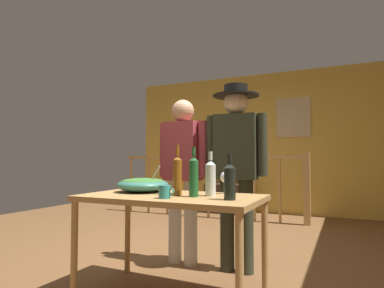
% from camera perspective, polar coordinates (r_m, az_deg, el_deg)
% --- Properties ---
extents(ground_plane, '(8.55, 8.55, 0.00)m').
position_cam_1_polar(ground_plane, '(3.62, -1.04, -19.18)').
color(ground_plane, brown).
extents(back_wall, '(5.24, 0.10, 2.70)m').
position_cam_1_polar(back_wall, '(6.60, 11.65, 0.19)').
color(back_wall, gold).
rests_on(back_wall, ground_plane).
extents(framed_picture, '(0.61, 0.03, 0.74)m').
position_cam_1_polar(framed_picture, '(6.45, 17.19, 4.43)').
color(framed_picture, tan).
extents(stair_railing, '(3.43, 0.10, 1.14)m').
position_cam_1_polar(stair_railing, '(5.74, 7.12, -6.03)').
color(stair_railing, '#B2844C').
rests_on(stair_railing, ground_plane).
extents(tv_console, '(0.90, 0.40, 0.55)m').
position_cam_1_polar(tv_console, '(6.44, 6.50, -9.39)').
color(tv_console, '#38281E').
rests_on(tv_console, ground_plane).
extents(flat_screen_tv, '(0.52, 0.12, 0.39)m').
position_cam_1_polar(flat_screen_tv, '(6.37, 6.39, -4.87)').
color(flat_screen_tv, black).
rests_on(flat_screen_tv, tv_console).
extents(serving_table, '(1.35, 0.74, 0.76)m').
position_cam_1_polar(serving_table, '(2.51, -3.70, -10.64)').
color(serving_table, '#B2844C').
rests_on(serving_table, ground_plane).
extents(salad_bowl, '(0.43, 0.43, 0.22)m').
position_cam_1_polar(salad_bowl, '(2.77, -8.51, -6.90)').
color(salad_bowl, '#337060').
rests_on(salad_bowl, serving_table).
extents(wine_glass, '(0.08, 0.08, 0.17)m').
position_cam_1_polar(wine_glass, '(2.60, 5.78, -5.92)').
color(wine_glass, silver).
rests_on(wine_glass, serving_table).
extents(wine_bottle_dark, '(0.08, 0.08, 0.31)m').
position_cam_1_polar(wine_bottle_dark, '(2.21, 6.58, -6.33)').
color(wine_bottle_dark, black).
rests_on(wine_bottle_dark, serving_table).
extents(wine_bottle_amber, '(0.07, 0.07, 0.38)m').
position_cam_1_polar(wine_bottle_amber, '(2.48, -2.55, -5.33)').
color(wine_bottle_amber, brown).
rests_on(wine_bottle_amber, serving_table).
extents(wine_bottle_clear, '(0.08, 0.08, 0.33)m').
position_cam_1_polar(wine_bottle_clear, '(2.43, 3.24, -5.80)').
color(wine_bottle_clear, silver).
rests_on(wine_bottle_clear, serving_table).
extents(wine_bottle_green, '(0.07, 0.07, 0.36)m').
position_cam_1_polar(wine_bottle_green, '(2.38, 0.29, -5.55)').
color(wine_bottle_green, '#1E5628').
rests_on(wine_bottle_green, serving_table).
extents(mug_teal, '(0.12, 0.08, 0.09)m').
position_cam_1_polar(mug_teal, '(2.30, -4.74, -8.28)').
color(mug_teal, teal).
rests_on(mug_teal, serving_table).
extents(person_standing_left, '(0.54, 0.24, 1.63)m').
position_cam_1_polar(person_standing_left, '(3.29, -1.61, -4.00)').
color(person_standing_left, beige).
rests_on(person_standing_left, ground_plane).
extents(person_standing_right, '(0.58, 0.44, 1.73)m').
position_cam_1_polar(person_standing_right, '(3.08, 7.69, -2.47)').
color(person_standing_right, '#2D3323').
rests_on(person_standing_right, ground_plane).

